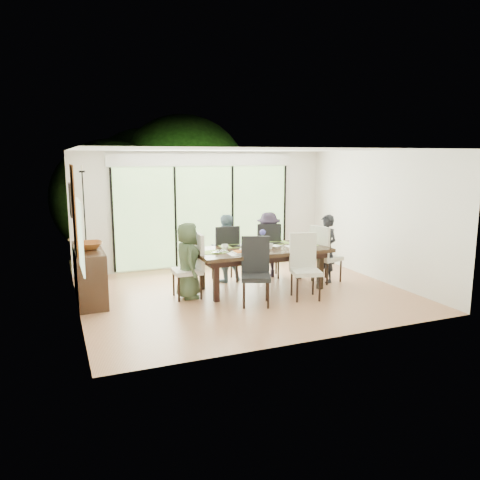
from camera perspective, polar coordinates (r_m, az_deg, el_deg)
name	(u,v)px	position (r m, az deg, el deg)	size (l,w,h in m)	color
floor	(245,294)	(8.98, 0.60, -6.59)	(6.00, 5.00, 0.01)	#975B3C
ceiling	(245,149)	(8.60, 0.64, 10.98)	(6.00, 5.00, 0.01)	white
wall_back	(204,210)	(11.03, -4.42, 3.73)	(6.00, 0.02, 2.70)	silver
wall_front	(316,248)	(6.47, 9.20, -0.98)	(6.00, 0.02, 2.70)	silver
wall_left	(74,234)	(8.04, -19.61, 0.73)	(0.02, 5.00, 2.70)	beige
wall_right	(377,216)	(10.22, 16.41, 2.83)	(0.02, 5.00, 2.70)	beige
glass_doors	(205,216)	(11.01, -4.34, 2.93)	(4.20, 0.02, 2.30)	#598C3F
blinds_header	(204,160)	(10.91, -4.42, 9.71)	(4.40, 0.06, 0.28)	white
mullion_a	(113,221)	(10.56, -15.26, 2.29)	(0.05, 0.04, 2.30)	black
mullion_b	(176,218)	(10.81, -7.87, 2.73)	(0.05, 0.04, 2.30)	black
mullion_c	(233,215)	(11.23, -0.92, 3.10)	(0.05, 0.04, 2.30)	black
mullion_d	(284,212)	(11.80, 5.45, 3.41)	(0.05, 0.04, 2.30)	black
side_window	(80,236)	(6.83, -18.88, 0.46)	(0.02, 0.90, 1.00)	#8CAD7F
deck	(194,260)	(12.10, -5.61, -2.44)	(6.00, 1.80, 0.10)	#503222
rail_top	(185,232)	(12.74, -6.68, 0.94)	(6.00, 0.08, 0.06)	brown
foliage_left	(111,199)	(13.27, -15.46, 4.88)	(3.20, 3.20, 3.20)	#14380F
foliage_mid	(183,183)	(14.25, -6.95, 6.97)	(4.00, 4.00, 4.00)	#14380F
foliage_right	(249,201)	(14.12, 1.05, 4.82)	(2.80, 2.80, 2.80)	#14380F
foliage_far	(146,188)	(14.72, -11.43, 6.24)	(3.60, 3.60, 3.60)	#14380F
table_top	(261,250)	(9.11, 2.60, -1.23)	(2.62, 1.20, 0.07)	black
table_apron	(261,255)	(9.13, 2.60, -1.83)	(2.40, 0.98, 0.11)	black
table_leg_fl	(216,281)	(8.42, -2.92, -5.05)	(0.10, 0.10, 0.75)	black
table_leg_fr	(320,270)	(9.33, 9.75, -3.67)	(0.10, 0.10, 0.75)	black
table_leg_bl	(202,271)	(9.21, -4.68, -3.73)	(0.10, 0.10, 0.75)	black
table_leg_br	(299,261)	(10.05, 7.17, -2.60)	(0.10, 0.10, 0.75)	black
chair_left_end	(187,266)	(8.64, -6.50, -3.17)	(0.50, 0.50, 1.20)	silver
chair_right_end	(327,253)	(9.85, 10.55, -1.62)	(0.50, 0.50, 1.20)	beige
chair_far_left	(225,253)	(9.75, -1.90, -1.57)	(0.50, 0.50, 1.20)	black
chair_far_right	(268,249)	(10.13, 3.42, -1.14)	(0.50, 0.50, 1.20)	black
chair_near_left	(256,272)	(8.17, 1.94, -3.89)	(0.50, 0.50, 1.20)	black
chair_near_right	(306,267)	(8.62, 8.04, -3.25)	(0.50, 0.50, 1.20)	beige
person_left_end	(188,260)	(8.62, -6.39, -2.49)	(0.66, 0.41, 1.41)	#3B4C33
person_right_end	(326,249)	(9.82, 10.48, -1.03)	(0.66, 0.41, 1.41)	black
person_far_left	(225,248)	(9.71, -1.86, -1.00)	(0.66, 0.41, 1.41)	#7293A5
person_far_right	(268,245)	(10.09, 3.48, -0.58)	(0.66, 0.41, 1.41)	#261E2D
placemat_left	(215,252)	(8.75, -3.06, -1.46)	(0.48, 0.35, 0.01)	#91BD43
placemat_right	(304,245)	(9.53, 7.81, -0.58)	(0.48, 0.35, 0.01)	#75A43A
placemat_far_l	(232,246)	(9.29, -0.95, -0.77)	(0.48, 0.35, 0.01)	#84B33F
placemat_far_r	(277,243)	(9.69, 4.58, -0.34)	(0.48, 0.35, 0.01)	olive
placemat_paper	(241,253)	(8.62, 0.11, -1.64)	(0.48, 0.35, 0.01)	white
tablet_far_l	(238,246)	(9.28, -0.26, -0.72)	(0.28, 0.20, 0.01)	black
tablet_far_r	(276,243)	(9.62, 4.44, -0.36)	(0.26, 0.19, 0.01)	black
papers	(294,246)	(9.36, 6.63, -0.75)	(0.33, 0.24, 0.00)	white
platter_base	(241,252)	(8.61, 0.11, -1.53)	(0.28, 0.28, 0.03)	white
platter_snacks	(241,251)	(8.61, 0.11, -1.40)	(0.22, 0.22, 0.02)	#C25B16
vase	(263,244)	(9.15, 2.76, -0.55)	(0.09, 0.09, 0.13)	silver
hyacinth_stems	(263,238)	(9.13, 2.77, 0.26)	(0.04, 0.04, 0.17)	#337226
hyacinth_blooms	(263,232)	(9.11, 2.77, 0.94)	(0.12, 0.12, 0.12)	#4643A9
laptop	(222,252)	(8.69, -2.22, -1.47)	(0.36, 0.23, 0.03)	silver
cup_a	(225,247)	(8.96, -1.87, -0.85)	(0.14, 0.14, 0.10)	white
cup_b	(270,246)	(9.06, 3.73, -0.76)	(0.11, 0.11, 0.10)	white
cup_c	(295,242)	(9.53, 6.73, -0.25)	(0.14, 0.14, 0.10)	white
book	(272,247)	(9.25, 3.88, -0.80)	(0.18, 0.24, 0.02)	white
sideboard	(89,274)	(8.95, -17.90, -3.95)	(0.48, 1.70, 0.96)	black
bowl	(88,246)	(8.74, -18.04, -0.65)	(0.51, 0.51, 0.12)	brown
candlestick_base	(86,243)	(9.18, -18.24, -0.41)	(0.11, 0.11, 0.04)	black
candlestick_shaft	(84,208)	(9.09, -18.47, 3.75)	(0.03, 0.03, 1.33)	black
candlestick_pan	(82,172)	(9.05, -18.71, 7.91)	(0.11, 0.11, 0.03)	black
candle	(82,168)	(9.04, -18.73, 8.31)	(0.04, 0.04, 0.11)	silver
tapestry	(74,209)	(8.39, -19.61, 3.52)	(0.02, 1.00, 1.50)	#944815
art_frame	(70,200)	(9.68, -19.99, 4.62)	(0.03, 0.55, 0.65)	black
art_canvas	(71,200)	(9.68, -19.87, 4.63)	(0.01, 0.45, 0.55)	#184D4C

